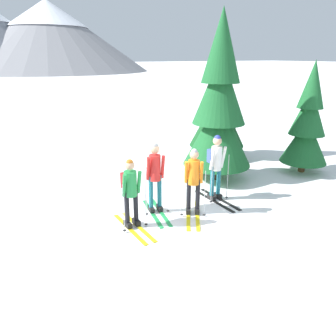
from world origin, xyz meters
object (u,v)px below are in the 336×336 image
pine_tree_near (219,98)px  skier_in_red (155,173)px  pine_tree_mid (219,106)px  skier_in_orange (194,179)px  pine_tree_far (308,123)px  skier_in_white (216,164)px  skier_in_green (130,190)px

pine_tree_near → skier_in_red: bearing=-142.6°
pine_tree_near → pine_tree_mid: bearing=-125.8°
skier_in_orange → pine_tree_far: pine_tree_far is taller
skier_in_white → skier_in_green: bearing=-172.0°
skier_in_red → pine_tree_mid: 3.26m
skier_in_red → skier_in_orange: bearing=-36.3°
pine_tree_far → skier_in_orange: bearing=-168.9°
skier_in_orange → pine_tree_far: 5.08m
skier_in_green → skier_in_red: skier_in_red is taller
skier_in_green → skier_in_orange: 1.58m
pine_tree_mid → pine_tree_far: 3.14m
skier_in_green → skier_in_white: skier_in_white is taller
skier_in_red → pine_tree_near: (4.12, 3.15, 1.24)m
skier_in_green → pine_tree_far: 6.61m
skier_in_white → pine_tree_mid: bearing=53.1°
skier_in_orange → pine_tree_mid: bearing=42.1°
skier_in_red → skier_in_orange: size_ratio=1.07×
skier_in_orange → pine_tree_far: (4.93, 0.97, 0.74)m
skier_in_orange → skier_in_white: size_ratio=0.93×
pine_tree_near → pine_tree_mid: pine_tree_mid is taller
skier_in_white → pine_tree_mid: (0.98, 1.30, 1.28)m
skier_in_red → pine_tree_near: 5.33m
skier_in_green → skier_in_orange: skier_in_orange is taller
pine_tree_near → skier_in_green: bearing=-144.0°
skier_in_green → pine_tree_far: size_ratio=0.45×
skier_in_white → pine_tree_near: (2.36, 3.22, 1.24)m
skier_in_green → pine_tree_far: (6.51, 0.85, 0.76)m
pine_tree_near → pine_tree_far: size_ratio=1.36×
skier_in_red → pine_tree_far: pine_tree_far is taller
skier_in_orange → pine_tree_mid: size_ratio=0.33×
pine_tree_mid → pine_tree_far: size_ratio=1.39×
skier_in_red → pine_tree_far: bearing=4.1°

